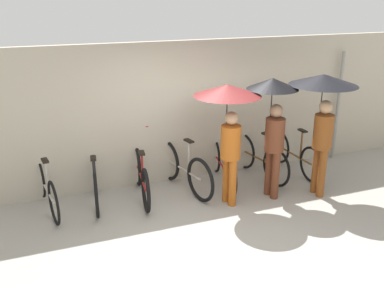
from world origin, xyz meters
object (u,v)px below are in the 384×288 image
parked_bicycle_2 (141,176)px  parked_bicycle_5 (259,158)px  parked_bicycle_3 (183,169)px  pedestrian_leading (228,110)px  pedestrian_trailing (323,99)px  parked_bicycle_1 (95,182)px  parked_bicycle_6 (294,154)px  parked_bicycle_4 (223,165)px  parked_bicycle_0 (46,188)px  pedestrian_center (273,110)px

parked_bicycle_2 → parked_bicycle_5: 2.29m
parked_bicycle_3 → pedestrian_leading: (0.52, -0.68, 1.19)m
pedestrian_trailing → parked_bicycle_2: bearing=166.9°
parked_bicycle_2 → parked_bicycle_3: (0.76, 0.03, 0.02)m
parked_bicycle_2 → parked_bicycle_5: (2.29, 0.06, 0.00)m
parked_bicycle_1 → parked_bicycle_5: parked_bicycle_1 is taller
parked_bicycle_2 → parked_bicycle_6: (3.05, 0.03, -0.01)m
parked_bicycle_2 → parked_bicycle_5: parked_bicycle_2 is taller
parked_bicycle_2 → pedestrian_trailing: (2.88, -0.89, 1.30)m
parked_bicycle_3 → pedestrian_trailing: size_ratio=0.86×
parked_bicycle_4 → pedestrian_leading: bearing=169.8°
parked_bicycle_0 → parked_bicycle_2: parked_bicycle_2 is taller
parked_bicycle_3 → parked_bicycle_2: bearing=79.4°
pedestrian_trailing → parked_bicycle_5: bearing=125.9°
parked_bicycle_0 → parked_bicycle_3: (2.29, -0.08, 0.02)m
parked_bicycle_3 → pedestrian_trailing: bearing=-126.2°
parked_bicycle_0 → parked_bicycle_3: parked_bicycle_0 is taller
parked_bicycle_0 → parked_bicycle_4: size_ratio=1.00×
parked_bicycle_1 → parked_bicycle_6: 3.82m
parked_bicycle_6 → pedestrian_trailing: size_ratio=0.83×
parked_bicycle_2 → parked_bicycle_6: bearing=-82.8°
parked_bicycle_0 → pedestrian_trailing: size_ratio=0.84×
pedestrian_leading → parked_bicycle_3: bearing=119.9°
parked_bicycle_4 → pedestrian_trailing: pedestrian_trailing is taller
parked_bicycle_5 → pedestrian_leading: size_ratio=0.85×
pedestrian_leading → parked_bicycle_6: bearing=13.3°
parked_bicycle_5 → parked_bicycle_3: bearing=81.7°
parked_bicycle_0 → pedestrian_center: (3.60, -0.79, 1.14)m
parked_bicycle_1 → parked_bicycle_0: bearing=94.0°
parked_bicycle_6 → pedestrian_leading: (-1.77, -0.68, 1.22)m
pedestrian_center → parked_bicycle_0: bearing=160.6°
parked_bicycle_4 → parked_bicycle_2: bearing=100.8°
parked_bicycle_2 → pedestrian_center: pedestrian_center is taller
pedestrian_leading → pedestrian_trailing: size_ratio=0.95×
pedestrian_center → pedestrian_leading: bearing=170.4°
parked_bicycle_2 → parked_bicycle_6: parked_bicycle_2 is taller
parked_bicycle_1 → pedestrian_leading: size_ratio=0.84×
parked_bicycle_4 → parked_bicycle_6: (1.52, -0.00, 0.01)m
pedestrian_leading → pedestrian_center: bearing=-10.3°
parked_bicycle_0 → pedestrian_center: 3.86m
parked_bicycle_0 → parked_bicycle_4: bearing=-99.6°
parked_bicycle_5 → pedestrian_center: size_ratio=0.83×
parked_bicycle_1 → parked_bicycle_4: size_ratio=0.96×
parked_bicycle_4 → parked_bicycle_5: bearing=-78.3°
parked_bicycle_4 → pedestrian_center: bearing=-133.2°
parked_bicycle_3 → parked_bicycle_4: 0.77m
parked_bicycle_5 → pedestrian_trailing: 1.71m
parked_bicycle_2 → parked_bicycle_4: 1.53m
parked_bicycle_0 → parked_bicycle_4: (3.06, -0.08, -0.02)m
parked_bicycle_0 → parked_bicycle_5: (3.82, -0.05, 0.01)m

